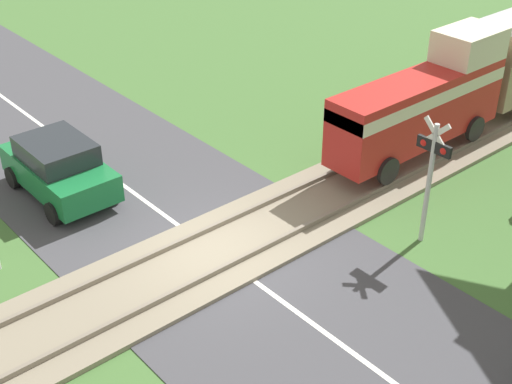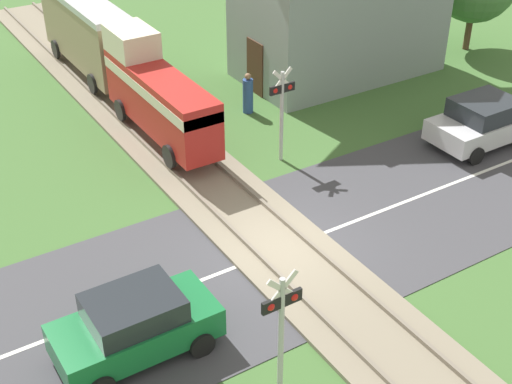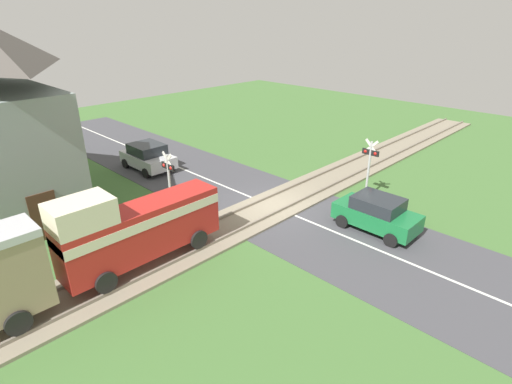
# 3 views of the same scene
# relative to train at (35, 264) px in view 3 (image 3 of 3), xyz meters

# --- Properties ---
(ground_plane) EXTENTS (60.00, 60.00, 0.00)m
(ground_plane) POSITION_rel_train_xyz_m (0.00, -10.80, -1.86)
(ground_plane) COLOR #426B33
(road_surface) EXTENTS (48.00, 6.40, 0.02)m
(road_surface) POSITION_rel_train_xyz_m (0.00, -10.80, -1.85)
(road_surface) COLOR #424247
(road_surface) RESTS_ON ground_plane
(track_bed) EXTENTS (2.80, 48.00, 0.24)m
(track_bed) POSITION_rel_train_xyz_m (0.00, -10.80, -1.79)
(track_bed) COLOR gray
(track_bed) RESTS_ON ground_plane
(train) EXTENTS (1.58, 13.05, 3.18)m
(train) POSITION_rel_train_xyz_m (0.00, 0.00, 0.00)
(train) COLOR red
(train) RESTS_ON track_bed
(car_near_crossing) EXTENTS (3.60, 1.85, 1.57)m
(car_near_crossing) POSITION_rel_train_xyz_m (-4.77, -12.24, -1.04)
(car_near_crossing) COLOR #197038
(car_near_crossing) RESTS_ON ground_plane
(car_far_side) EXTENTS (3.65, 2.03, 1.61)m
(car_far_side) POSITION_rel_train_xyz_m (9.08, -9.36, -1.03)
(car_far_side) COLOR silver
(car_far_side) RESTS_ON ground_plane
(crossing_signal_west_approach) EXTENTS (0.90, 0.18, 3.18)m
(crossing_signal_west_approach) POSITION_rel_train_xyz_m (-2.74, -14.89, 0.17)
(crossing_signal_west_approach) COLOR #B7B7B7
(crossing_signal_west_approach) RESTS_ON ground_plane
(crossing_signal_east_approach) EXTENTS (0.90, 0.18, 3.18)m
(crossing_signal_east_approach) POSITION_rel_train_xyz_m (2.74, -6.71, 0.17)
(crossing_signal_east_approach) COLOR #B7B7B7
(crossing_signal_east_approach) RESTS_ON ground_plane
(pedestrian_by_station) EXTENTS (0.38, 0.38, 1.52)m
(pedestrian_by_station) POSITION_rel_train_xyz_m (3.67, -3.14, -1.16)
(pedestrian_by_station) COLOR #2D4C8E
(pedestrian_by_station) RESTS_ON ground_plane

